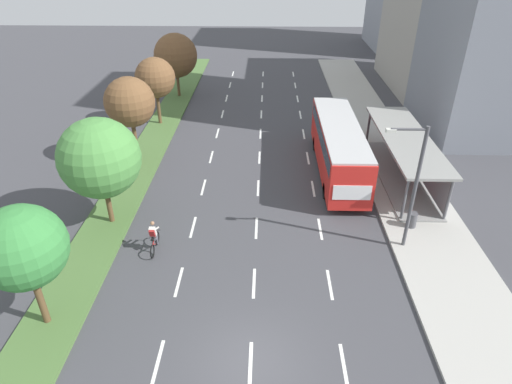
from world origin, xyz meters
TOP-DOWN VIEW (x-y plane):
  - ground_plane at (0.00, 0.00)m, footprint 140.00×140.00m
  - median_strip at (-8.30, 20.00)m, footprint 2.60×52.00m
  - sidewalk_right at (9.25, 20.00)m, footprint 4.50×52.00m
  - lane_divider_left at (-3.50, 17.53)m, footprint 0.14×46.07m
  - lane_divider_center at (0.00, 17.53)m, footprint 0.14×46.07m
  - lane_divider_right at (3.50, 17.53)m, footprint 0.14×46.07m
  - bus_shelter at (9.53, 14.60)m, footprint 2.90×11.03m
  - bus at (5.25, 15.50)m, footprint 2.54×11.29m
  - cyclist at (-5.10, 6.62)m, footprint 0.46×1.82m
  - median_tree_nearest at (-8.49, 1.71)m, footprint 3.29×3.29m
  - median_tree_second at (-8.09, 9.07)m, footprint 4.23×4.23m
  - median_tree_third at (-8.50, 16.42)m, footprint 3.31×3.31m
  - median_tree_fourth at (-8.55, 23.78)m, footprint 3.23×3.23m
  - median_tree_fifth at (-8.25, 31.14)m, footprint 4.11×4.11m
  - streetlight at (7.42, 7.24)m, footprint 1.91×0.24m
  - trash_bin at (8.45, 8.90)m, footprint 0.52×0.52m
  - building_mid_right at (18.35, 35.55)m, footprint 10.01×13.35m

SIDE VIEW (x-z plane):
  - ground_plane at x=0.00m, z-range 0.00..0.00m
  - lane_divider_left at x=-3.50m, z-range 0.00..0.01m
  - lane_divider_center at x=0.00m, z-range 0.00..0.01m
  - lane_divider_right at x=3.50m, z-range 0.00..0.01m
  - median_strip at x=-8.30m, z-range 0.00..0.12m
  - sidewalk_right at x=9.25m, z-range 0.00..0.15m
  - trash_bin at x=8.45m, z-range 0.15..1.00m
  - cyclist at x=-5.10m, z-range -0.06..1.65m
  - bus_shelter at x=9.53m, z-range 0.44..3.30m
  - bus at x=5.25m, z-range 0.38..3.75m
  - streetlight at x=7.42m, z-range 0.64..7.14m
  - median_tree_nearest at x=-8.49m, z-range 1.19..6.64m
  - median_tree_fourth at x=-8.55m, z-range 1.22..6.70m
  - median_tree_second at x=-8.09m, z-range 0.99..6.99m
  - median_tree_fifth at x=-8.25m, z-range 1.03..6.98m
  - median_tree_third at x=-8.50m, z-range 1.44..7.44m
  - building_mid_right at x=18.35m, z-range 0.00..13.26m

